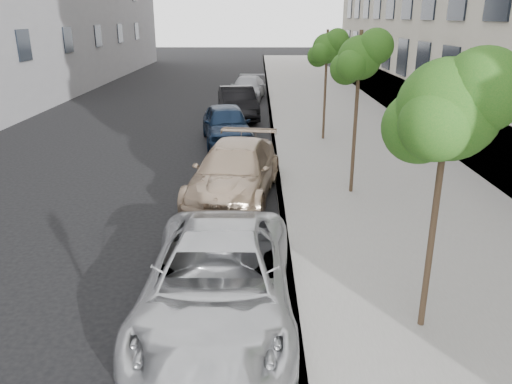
{
  "coord_description": "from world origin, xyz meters",
  "views": [
    {
      "loc": [
        0.56,
        -5.42,
        4.85
      ],
      "look_at": [
        0.52,
        4.06,
        1.5
      ],
      "focal_mm": 35.0,
      "sensor_mm": 36.0,
      "label": 1
    }
  ],
  "objects_px": {
    "suv": "(235,172)",
    "sedan_rear": "(248,88)",
    "sedan_blue": "(226,124)",
    "minivan": "(218,282)",
    "sedan_black": "(238,103)",
    "tree_near": "(450,109)",
    "tree_far": "(328,49)",
    "tree_mid": "(361,58)"
  },
  "relations": [
    {
      "from": "tree_far",
      "to": "minivan",
      "type": "height_order",
      "value": "tree_far"
    },
    {
      "from": "suv",
      "to": "sedan_rear",
      "type": "bearing_deg",
      "value": 98.52
    },
    {
      "from": "tree_mid",
      "to": "sedan_rear",
      "type": "distance_m",
      "value": 17.99
    },
    {
      "from": "tree_mid",
      "to": "minivan",
      "type": "height_order",
      "value": "tree_mid"
    },
    {
      "from": "sedan_black",
      "to": "sedan_blue",
      "type": "bearing_deg",
      "value": -101.76
    },
    {
      "from": "minivan",
      "to": "suv",
      "type": "xyz_separation_m",
      "value": [
        0.0,
        6.08,
        0.02
      ]
    },
    {
      "from": "suv",
      "to": "sedan_rear",
      "type": "xyz_separation_m",
      "value": [
        0.0,
        17.53,
        -0.07
      ]
    },
    {
      "from": "tree_near",
      "to": "tree_far",
      "type": "relative_size",
      "value": 1.02
    },
    {
      "from": "tree_far",
      "to": "suv",
      "type": "bearing_deg",
      "value": -116.66
    },
    {
      "from": "sedan_rear",
      "to": "sedan_black",
      "type": "bearing_deg",
      "value": -86.98
    },
    {
      "from": "tree_mid",
      "to": "minivan",
      "type": "xyz_separation_m",
      "value": [
        -3.33,
        -6.2,
        -3.08
      ]
    },
    {
      "from": "suv",
      "to": "sedan_black",
      "type": "relative_size",
      "value": 1.12
    },
    {
      "from": "tree_near",
      "to": "sedan_black",
      "type": "xyz_separation_m",
      "value": [
        -3.7,
        17.97,
        -2.86
      ]
    },
    {
      "from": "tree_near",
      "to": "sedan_rear",
      "type": "height_order",
      "value": "tree_near"
    },
    {
      "from": "tree_far",
      "to": "sedan_blue",
      "type": "relative_size",
      "value": 0.96
    },
    {
      "from": "suv",
      "to": "sedan_blue",
      "type": "bearing_deg",
      "value": 103.99
    },
    {
      "from": "tree_far",
      "to": "sedan_black",
      "type": "bearing_deg",
      "value": 126.7
    },
    {
      "from": "sedan_black",
      "to": "sedan_rear",
      "type": "relative_size",
      "value": 0.98
    },
    {
      "from": "suv",
      "to": "sedan_rear",
      "type": "height_order",
      "value": "suv"
    },
    {
      "from": "tree_far",
      "to": "sedan_black",
      "type": "height_order",
      "value": "tree_far"
    },
    {
      "from": "tree_near",
      "to": "minivan",
      "type": "xyz_separation_m",
      "value": [
        -3.33,
        0.3,
        -2.9
      ]
    },
    {
      "from": "suv",
      "to": "minivan",
      "type": "bearing_deg",
      "value": -81.48
    },
    {
      "from": "minivan",
      "to": "sedan_blue",
      "type": "bearing_deg",
      "value": 93.16
    },
    {
      "from": "sedan_blue",
      "to": "sedan_rear",
      "type": "bearing_deg",
      "value": 77.88
    },
    {
      "from": "sedan_blue",
      "to": "sedan_black",
      "type": "bearing_deg",
      "value": 78.39
    },
    {
      "from": "suv",
      "to": "sedan_black",
      "type": "xyz_separation_m",
      "value": [
        -0.38,
        11.6,
        0.01
      ]
    },
    {
      "from": "tree_near",
      "to": "sedan_black",
      "type": "distance_m",
      "value": 18.57
    },
    {
      "from": "minivan",
      "to": "sedan_black",
      "type": "bearing_deg",
      "value": 91.55
    },
    {
      "from": "tree_far",
      "to": "sedan_rear",
      "type": "xyz_separation_m",
      "value": [
        -3.33,
        10.9,
        -2.99
      ]
    },
    {
      "from": "tree_far",
      "to": "sedan_black",
      "type": "xyz_separation_m",
      "value": [
        -3.7,
        4.97,
        -2.9
      ]
    },
    {
      "from": "tree_mid",
      "to": "sedan_black",
      "type": "relative_size",
      "value": 0.96
    },
    {
      "from": "sedan_blue",
      "to": "sedan_black",
      "type": "distance_m",
      "value": 5.17
    },
    {
      "from": "tree_mid",
      "to": "tree_far",
      "type": "distance_m",
      "value": 6.5
    },
    {
      "from": "tree_mid",
      "to": "tree_far",
      "type": "xyz_separation_m",
      "value": [
        0.0,
        6.5,
        -0.14
      ]
    },
    {
      "from": "minivan",
      "to": "sedan_rear",
      "type": "relative_size",
      "value": 1.11
    },
    {
      "from": "tree_near",
      "to": "sedan_blue",
      "type": "bearing_deg",
      "value": 107.12
    },
    {
      "from": "tree_far",
      "to": "minivan",
      "type": "xyz_separation_m",
      "value": [
        -3.33,
        -12.7,
        -2.94
      ]
    },
    {
      "from": "tree_near",
      "to": "tree_far",
      "type": "bearing_deg",
      "value": 90.0
    },
    {
      "from": "tree_far",
      "to": "sedan_black",
      "type": "relative_size",
      "value": 0.92
    },
    {
      "from": "sedan_blue",
      "to": "minivan",
      "type": "bearing_deg",
      "value": -96.12
    },
    {
      "from": "tree_mid",
      "to": "sedan_rear",
      "type": "bearing_deg",
      "value": 100.82
    },
    {
      "from": "tree_far",
      "to": "minivan",
      "type": "bearing_deg",
      "value": -104.67
    }
  ]
}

